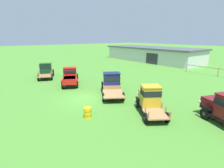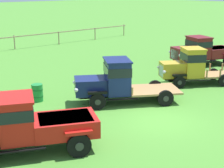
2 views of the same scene
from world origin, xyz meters
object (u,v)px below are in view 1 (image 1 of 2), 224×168
oil_drum_near_fence (88,112)px  vintage_truck_midrow_center (111,83)px  vintage_truck_second_in_line (70,76)px  vintage_truck_foreground_near (46,70)px  vintage_truck_far_side (150,98)px  farm_shed (151,54)px  oil_drum_beside_row (116,80)px

oil_drum_near_fence → vintage_truck_midrow_center: bearing=125.5°
vintage_truck_second_in_line → oil_drum_near_fence: vintage_truck_second_in_line is taller
vintage_truck_foreground_near → vintage_truck_far_side: 18.55m
farm_shed → vintage_truck_second_in_line: (8.64, -26.34, -0.65)m
vintage_truck_midrow_center → vintage_truck_far_side: size_ratio=1.23×
vintage_truck_far_side → oil_drum_near_fence: (-2.13, -4.63, -0.77)m
farm_shed → oil_drum_beside_row: 24.56m
vintage_truck_foreground_near → vintage_truck_midrow_center: (12.58, 3.03, 0.08)m
vintage_truck_foreground_near → oil_drum_near_fence: (16.24, -2.11, -0.70)m
farm_shed → vintage_truck_foreground_near: bearing=-85.2°
vintage_truck_midrow_center → oil_drum_beside_row: bearing=134.8°
vintage_truck_far_side → vintage_truck_foreground_near: bearing=-172.2°
farm_shed → vintage_truck_second_in_line: size_ratio=4.82×
farm_shed → vintage_truck_foreground_near: (2.28, -27.37, -0.65)m
farm_shed → vintage_truck_midrow_center: farm_shed is taller
vintage_truck_second_in_line → vintage_truck_far_side: bearing=7.0°
vintage_truck_second_in_line → vintage_truck_foreground_near: bearing=-170.7°
farm_shed → vintage_truck_foreground_near: farm_shed is taller
vintage_truck_far_side → oil_drum_near_fence: size_ratio=5.54×
vintage_truck_far_side → oil_drum_beside_row: bearing=158.5°
vintage_truck_foreground_near → oil_drum_near_fence: size_ratio=6.58×
vintage_truck_midrow_center → vintage_truck_far_side: bearing=-5.0°
oil_drum_beside_row → oil_drum_near_fence: 10.41m
vintage_truck_second_in_line → farm_shed: bearing=108.2°
vintage_truck_foreground_near → oil_drum_near_fence: bearing=-7.4°
farm_shed → vintage_truck_far_side: farm_shed is taller
farm_shed → vintage_truck_far_side: bearing=-50.3°
oil_drum_beside_row → oil_drum_near_fence: size_ratio=1.13×
farm_shed → vintage_truck_midrow_center: 28.53m
vintage_truck_second_in_line → vintage_truck_far_side: 12.11m
vintage_truck_foreground_near → vintage_truck_far_side: bearing=7.8°
farm_shed → vintage_truck_midrow_center: size_ratio=4.48×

